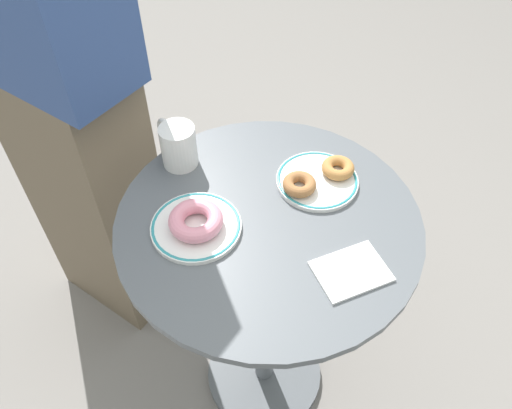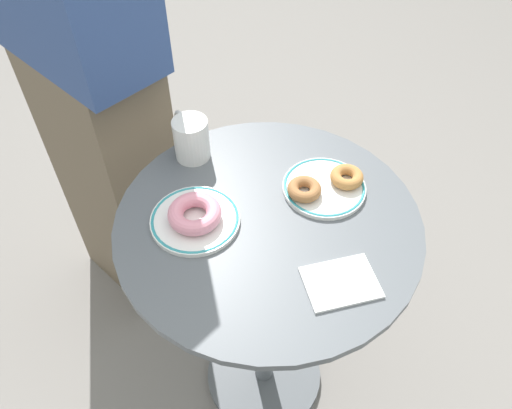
% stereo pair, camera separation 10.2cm
% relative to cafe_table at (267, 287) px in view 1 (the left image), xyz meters
% --- Properties ---
extents(ground_plane, '(7.00, 7.00, 0.02)m').
position_rel_cafe_table_xyz_m(ground_plane, '(0.00, 0.00, -0.52)').
color(ground_plane, gray).
extents(cafe_table, '(0.64, 0.64, 0.76)m').
position_rel_cafe_table_xyz_m(cafe_table, '(0.00, 0.00, 0.00)').
color(cafe_table, '#565B60').
rests_on(cafe_table, ground).
extents(plate_left, '(0.18, 0.18, 0.01)m').
position_rel_cafe_table_xyz_m(plate_left, '(-0.14, 0.04, 0.26)').
color(plate_left, white).
rests_on(plate_left, cafe_table).
extents(plate_right, '(0.18, 0.18, 0.01)m').
position_rel_cafe_table_xyz_m(plate_right, '(0.14, 0.04, 0.26)').
color(plate_right, white).
rests_on(plate_right, cafe_table).
extents(donut_pink_frosted, '(0.14, 0.14, 0.03)m').
position_rel_cafe_table_xyz_m(donut_pink_frosted, '(-0.14, 0.04, 0.29)').
color(donut_pink_frosted, pink).
rests_on(donut_pink_frosted, plate_left).
extents(donut_old_fashioned, '(0.10, 0.10, 0.02)m').
position_rel_cafe_table_xyz_m(donut_old_fashioned, '(0.19, 0.04, 0.28)').
color(donut_old_fashioned, '#BC7F42').
rests_on(donut_old_fashioned, plate_right).
extents(donut_cinnamon, '(0.10, 0.10, 0.02)m').
position_rel_cafe_table_xyz_m(donut_cinnamon, '(0.09, 0.04, 0.28)').
color(donut_cinnamon, '#A36B3D').
rests_on(donut_cinnamon, plate_right).
extents(paper_napkin, '(0.14, 0.11, 0.01)m').
position_rel_cafe_table_xyz_m(paper_napkin, '(0.08, -0.19, 0.26)').
color(paper_napkin, white).
rests_on(paper_napkin, cafe_table).
extents(coffee_mug, '(0.08, 0.12, 0.10)m').
position_rel_cafe_table_xyz_m(coffee_mug, '(-0.10, 0.24, 0.31)').
color(coffee_mug, white).
rests_on(coffee_mug, cafe_table).
extents(person_figure, '(0.40, 0.48, 1.70)m').
position_rel_cafe_table_xyz_m(person_figure, '(-0.29, 0.54, 0.33)').
color(person_figure, brown).
rests_on(person_figure, ground).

